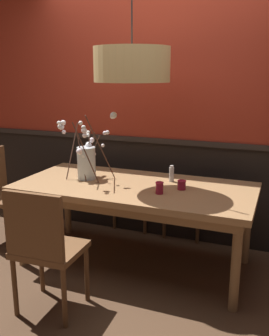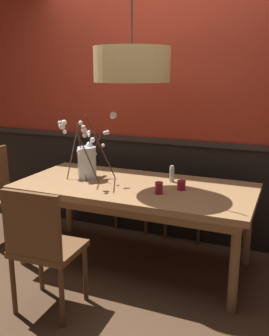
{
  "view_description": "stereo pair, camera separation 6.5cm",
  "coord_description": "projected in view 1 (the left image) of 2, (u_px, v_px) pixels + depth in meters",
  "views": [
    {
      "loc": [
        1.16,
        -2.93,
        1.69
      ],
      "look_at": [
        0.0,
        0.0,
        0.89
      ],
      "focal_mm": 40.86,
      "sensor_mm": 36.0,
      "label": 1
    },
    {
      "loc": [
        1.22,
        -2.9,
        1.69
      ],
      "look_at": [
        0.0,
        0.0,
        0.89
      ],
      "focal_mm": 40.86,
      "sensor_mm": 36.0,
      "label": 2
    }
  ],
  "objects": [
    {
      "name": "ground_plane",
      "position": [
        134.0,
        263.0,
        3.47
      ],
      "size": [
        24.0,
        24.0,
        0.0
      ],
      "primitive_type": "plane",
      "color": "#4C3321"
    },
    {
      "name": "back_wall",
      "position": [
        162.0,
        106.0,
        3.8
      ],
      "size": [
        4.88,
        0.14,
        2.73
      ],
      "color": "black",
      "rests_on": "ground"
    },
    {
      "name": "dining_table",
      "position": [
        134.0,
        194.0,
        3.31
      ],
      "size": [
        2.03,
        0.96,
        0.74
      ],
      "color": "#997047",
      "rests_on": "ground"
    },
    {
      "name": "chair_far_side_right",
      "position": [
        188.0,
        186.0,
        4.04
      ],
      "size": [
        0.41,
        0.44,
        0.92
      ],
      "color": "brown",
      "rests_on": "ground"
    },
    {
      "name": "chair_near_side_left",
      "position": [
        44.0,
        245.0,
        2.62
      ],
      "size": [
        0.47,
        0.41,
        0.94
      ],
      "color": "brown",
      "rests_on": "ground"
    },
    {
      "name": "chair_head_west_end",
      "position": [
        0.0,
        190.0,
        3.87
      ],
      "size": [
        0.47,
        0.47,
        0.94
      ],
      "color": "brown",
      "rests_on": "ground"
    },
    {
      "name": "chair_far_side_left",
      "position": [
        139.0,
        180.0,
        4.26
      ],
      "size": [
        0.43,
        0.43,
        0.92
      ],
      "color": "brown",
      "rests_on": "ground"
    },
    {
      "name": "vase_with_blossoms",
      "position": [
        86.0,
        159.0,
        3.43
      ],
      "size": [
        0.64,
        0.48,
        0.63
      ],
      "color": "silver",
      "rests_on": "dining_table"
    },
    {
      "name": "candle_holder_nearer_center",
      "position": [
        182.0,
        185.0,
        3.15
      ],
      "size": [
        0.07,
        0.07,
        0.08
      ],
      "color": "maroon",
      "rests_on": "dining_table"
    },
    {
      "name": "candle_holder_nearer_edge",
      "position": [
        159.0,
        188.0,
        3.04
      ],
      "size": [
        0.07,
        0.07,
        0.1
      ],
      "color": "maroon",
      "rests_on": "dining_table"
    },
    {
      "name": "condiment_bottle",
      "position": [
        172.0,
        174.0,
        3.37
      ],
      "size": [
        0.04,
        0.04,
        0.15
      ],
      "color": "#ADADB2",
      "rests_on": "dining_table"
    },
    {
      "name": "pendant_lamp",
      "position": [
        132.0,
        65.0,
        3.04
      ],
      "size": [
        0.61,
        0.61,
        1.12
      ],
      "color": "tan"
    }
  ]
}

